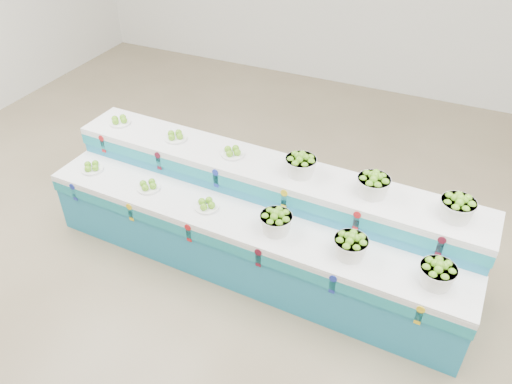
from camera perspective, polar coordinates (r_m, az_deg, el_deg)
ground at (r=5.27m, az=-2.94°, el=-9.74°), size 10.00×10.00×0.00m
display_stand at (r=5.15m, az=0.00°, el=-3.20°), size 4.42×1.31×1.02m
plate_lower_left at (r=5.75m, az=-17.98°, el=2.75°), size 0.25×0.25×0.10m
plate_lower_mid at (r=5.31m, az=-12.01°, el=0.78°), size 0.25×0.25×0.10m
plate_lower_right at (r=4.97m, az=-5.59°, el=-1.35°), size 0.25×0.25×0.10m
basket_lower_left at (r=4.65m, az=2.26°, el=-3.33°), size 0.32×0.32×0.22m
basket_lower_mid at (r=4.48m, az=10.58°, el=-5.94°), size 0.32×0.32×0.22m
basket_lower_right at (r=4.42m, az=19.70°, el=-8.63°), size 0.32×0.32×0.22m
plate_upper_left at (r=5.92m, az=-15.09°, el=7.82°), size 0.25×0.25×0.10m
plate_upper_mid at (r=5.50m, az=-9.06°, el=6.30°), size 0.25×0.25×0.10m
plate_upper_right at (r=5.17m, az=-2.66°, el=4.59°), size 0.25×0.25×0.10m
basket_upper_left at (r=4.87m, az=5.05°, el=3.07°), size 0.32×0.32×0.22m
basket_upper_mid at (r=4.71m, az=13.05°, el=0.82°), size 0.32×0.32×0.22m
basket_upper_right at (r=4.65m, az=21.68°, el=-1.63°), size 0.32×0.32×0.22m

